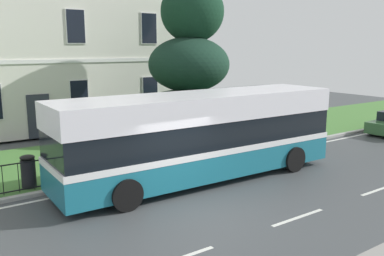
{
  "coord_description": "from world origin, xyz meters",
  "views": [
    {
      "loc": [
        -6.6,
        -8.95,
        4.65
      ],
      "look_at": [
        2.58,
        4.14,
        1.51
      ],
      "focal_mm": 38.87,
      "sensor_mm": 36.0,
      "label": 1
    }
  ],
  "objects_px": {
    "evergreen_tree": "(189,83)",
    "single_decker_bus": "(201,135)",
    "georgian_townhouse": "(6,1)",
    "litter_bin": "(28,171)"
  },
  "relations": [
    {
      "from": "evergreen_tree",
      "to": "litter_bin",
      "type": "distance_m",
      "value": 9.94
    },
    {
      "from": "single_decker_bus",
      "to": "litter_bin",
      "type": "relative_size",
      "value": 9.67
    },
    {
      "from": "georgian_townhouse",
      "to": "litter_bin",
      "type": "height_order",
      "value": "georgian_townhouse"
    },
    {
      "from": "georgian_townhouse",
      "to": "litter_bin",
      "type": "distance_m",
      "value": 14.51
    },
    {
      "from": "single_decker_bus",
      "to": "litter_bin",
      "type": "height_order",
      "value": "single_decker_bus"
    },
    {
      "from": "georgian_townhouse",
      "to": "litter_bin",
      "type": "relative_size",
      "value": 15.94
    },
    {
      "from": "evergreen_tree",
      "to": "single_decker_bus",
      "type": "height_order",
      "value": "evergreen_tree"
    },
    {
      "from": "georgian_townhouse",
      "to": "single_decker_bus",
      "type": "height_order",
      "value": "georgian_townhouse"
    },
    {
      "from": "evergreen_tree",
      "to": "georgian_townhouse",
      "type": "bearing_deg",
      "value": 126.17
    },
    {
      "from": "evergreen_tree",
      "to": "single_decker_bus",
      "type": "distance_m",
      "value": 7.1
    }
  ]
}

